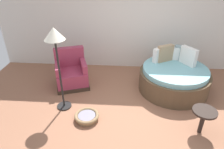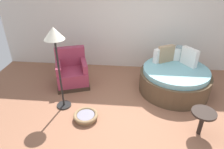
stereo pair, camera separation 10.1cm
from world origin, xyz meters
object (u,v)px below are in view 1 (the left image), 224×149
at_px(pet_basket, 87,117).
at_px(floor_lamp, 55,42).
at_px(side_table, 204,115).
at_px(round_daybed, 174,78).
at_px(red_armchair, 71,73).

relative_size(pet_basket, floor_lamp, 0.28).
relative_size(side_table, floor_lamp, 0.29).
distance_m(round_daybed, side_table, 1.51).
height_order(round_daybed, red_armchair, round_daybed).
bearing_deg(red_armchair, side_table, -28.42).
height_order(red_armchair, floor_lamp, floor_lamp).
bearing_deg(pet_basket, side_table, -5.00).
height_order(side_table, floor_lamp, floor_lamp).
relative_size(round_daybed, side_table, 3.28).
bearing_deg(side_table, red_armchair, 151.58).
height_order(red_armchair, side_table, red_armchair).
height_order(pet_basket, floor_lamp, floor_lamp).
relative_size(red_armchair, side_table, 1.95).
height_order(round_daybed, pet_basket, round_daybed).
bearing_deg(pet_basket, round_daybed, 33.18).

